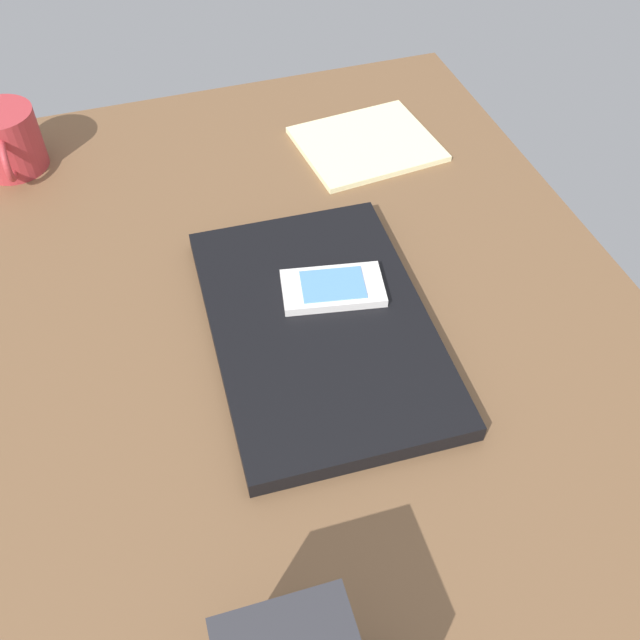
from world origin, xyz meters
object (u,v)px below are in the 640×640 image
object	(u,v)px
coffee_mug	(7,141)
notepad	(367,144)
laptop_closed	(320,326)
cell_phone_on_laptop	(333,288)

from	to	relation	value
coffee_mug	notepad	bearing A→B (deg)	77.86
laptop_closed	cell_phone_on_laptop	distance (cm)	4.71
notepad	cell_phone_on_laptop	bearing A→B (deg)	-33.11
laptop_closed	coffee_mug	distance (cm)	50.98
cell_phone_on_laptop	laptop_closed	bearing A→B (deg)	-36.16
cell_phone_on_laptop	coffee_mug	distance (cm)	49.74
cell_phone_on_laptop	notepad	size ratio (longest dim) A/B	0.66
laptop_closed	cell_phone_on_laptop	size ratio (longest dim) A/B	2.89
notepad	coffee_mug	world-z (taller)	coffee_mug
laptop_closed	notepad	size ratio (longest dim) A/B	1.91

